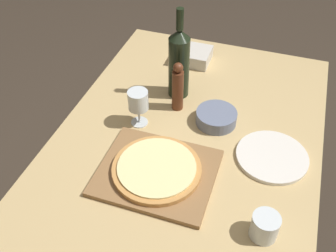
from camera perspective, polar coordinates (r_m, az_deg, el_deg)
dining_table at (r=1.44m, az=1.61°, el=-6.55°), size 0.95×1.56×0.73m
cutting_board at (r=1.32m, az=-1.63°, el=-6.77°), size 0.38×0.32×0.02m
pizza at (r=1.30m, az=-1.65°, el=-6.18°), size 0.30×0.30×0.02m
wine_bottle at (r=1.55m, az=1.60°, el=9.23°), size 0.08×0.08×0.38m
pepper_mill at (r=1.51m, az=1.42°, el=5.62°), size 0.04×0.04×0.21m
wine_glass at (r=1.44m, az=-4.36°, el=3.59°), size 0.08×0.08×0.15m
small_bowl at (r=1.50m, az=7.02°, el=1.26°), size 0.15×0.15×0.05m
drinking_tumbler at (r=1.19m, az=13.85°, el=-13.97°), size 0.08×0.08×0.08m
dinner_plate at (r=1.42m, az=14.85°, el=-4.31°), size 0.25×0.25×0.01m
food_container at (r=1.83m, az=3.61°, el=10.19°), size 0.16×0.14×0.06m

